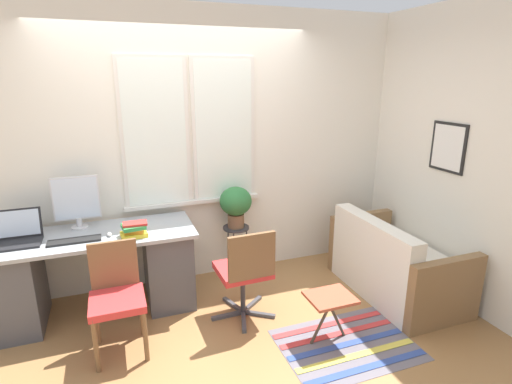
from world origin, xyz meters
TOP-DOWN VIEW (x-y plane):
  - ground_plane at (0.00, 0.00)m, footprint 14.00×14.00m
  - wall_back_with_window at (0.00, 0.75)m, footprint 9.00×0.12m
  - wall_right_with_picture at (2.29, -0.00)m, footprint 0.08×9.00m
  - desk at (-0.90, 0.33)m, footprint 1.74×0.67m
  - laptop at (-1.44, 0.34)m, footprint 0.35×0.29m
  - monitor at (-0.99, 0.53)m, footprint 0.38×0.14m
  - keyboard at (-1.02, 0.21)m, footprint 0.41×0.12m
  - mouse at (-0.75, 0.23)m, footprint 0.04×0.06m
  - book_stack at (-0.55, 0.16)m, footprint 0.23×0.19m
  - desk_chair_wooden at (-0.73, -0.25)m, footprint 0.40×0.41m
  - office_chair_swivel at (0.31, -0.21)m, footprint 0.55×0.57m
  - couch_loveseat at (1.80, -0.29)m, footprint 0.74×1.32m
  - plant_stand at (0.47, 0.55)m, footprint 0.27×0.27m
  - potted_plant at (0.47, 0.55)m, footprint 0.33×0.33m
  - floor_rug_striped at (0.94, -0.85)m, footprint 1.05×0.77m
  - folding_stool at (0.84, -0.73)m, footprint 0.36×0.30m

SIDE VIEW (x-z plane):
  - ground_plane at x=0.00m, z-range 0.00..0.00m
  - floor_rug_striped at x=0.94m, z-range 0.00..0.01m
  - couch_loveseat at x=1.80m, z-range -0.11..0.66m
  - folding_stool at x=0.84m, z-range 0.15..0.56m
  - desk at x=-0.90m, z-range 0.02..0.77m
  - office_chair_swivel at x=0.31m, z-range 0.03..0.88m
  - desk_chair_wooden at x=-0.73m, z-range 0.04..0.88m
  - plant_stand at x=0.47m, z-range 0.22..0.78m
  - keyboard at x=-1.02m, z-range 0.75..0.77m
  - mouse at x=-0.75m, z-range 0.75..0.78m
  - laptop at x=-1.44m, z-range 0.68..0.94m
  - book_stack at x=-0.55m, z-range 0.75..0.87m
  - potted_plant at x=0.47m, z-range 0.60..1.03m
  - monitor at x=-0.99m, z-range 0.77..1.24m
  - wall_right_with_picture at x=2.29m, z-range 0.00..2.70m
  - wall_back_with_window at x=0.00m, z-range 0.00..2.70m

